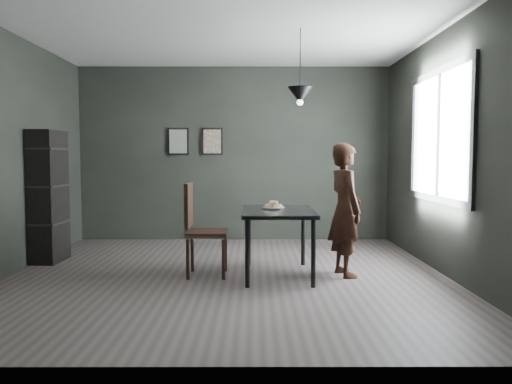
{
  "coord_description": "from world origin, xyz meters",
  "views": [
    {
      "loc": [
        0.34,
        -5.62,
        1.35
      ],
      "look_at": [
        0.35,
        0.05,
        0.95
      ],
      "focal_mm": 35.0,
      "sensor_mm": 36.0,
      "label": 1
    }
  ],
  "objects_px": {
    "woman": "(345,210)",
    "pendant_lamp": "(300,95)",
    "white_plate": "(273,208)",
    "wood_chair": "(199,223)",
    "shelf_unit": "(48,196)",
    "cafe_table": "(278,217)"
  },
  "relations": [
    {
      "from": "white_plate",
      "to": "wood_chair",
      "type": "distance_m",
      "value": 0.88
    },
    {
      "from": "wood_chair",
      "to": "shelf_unit",
      "type": "distance_m",
      "value": 2.18
    },
    {
      "from": "woman",
      "to": "pendant_lamp",
      "type": "distance_m",
      "value": 1.4
    },
    {
      "from": "white_plate",
      "to": "wood_chair",
      "type": "bearing_deg",
      "value": -169.74
    },
    {
      "from": "shelf_unit",
      "to": "cafe_table",
      "type": "bearing_deg",
      "value": -12.66
    },
    {
      "from": "white_plate",
      "to": "shelf_unit",
      "type": "bearing_deg",
      "value": 167.65
    },
    {
      "from": "shelf_unit",
      "to": "pendant_lamp",
      "type": "bearing_deg",
      "value": -9.82
    },
    {
      "from": "pendant_lamp",
      "to": "woman",
      "type": "bearing_deg",
      "value": -11.83
    },
    {
      "from": "pendant_lamp",
      "to": "white_plate",
      "type": "bearing_deg",
      "value": 170.77
    },
    {
      "from": "wood_chair",
      "to": "white_plate",
      "type": "bearing_deg",
      "value": 10.04
    },
    {
      "from": "white_plate",
      "to": "woman",
      "type": "distance_m",
      "value": 0.82
    },
    {
      "from": "woman",
      "to": "wood_chair",
      "type": "xyz_separation_m",
      "value": [
        -1.66,
        0.0,
        -0.15
      ]
    },
    {
      "from": "woman",
      "to": "wood_chair",
      "type": "bearing_deg",
      "value": 76.38
    },
    {
      "from": "white_plate",
      "to": "wood_chair",
      "type": "relative_size",
      "value": 0.22
    },
    {
      "from": "woman",
      "to": "pendant_lamp",
      "type": "xyz_separation_m",
      "value": [
        -0.51,
        0.11,
        1.3
      ]
    },
    {
      "from": "cafe_table",
      "to": "woman",
      "type": "distance_m",
      "value": 0.77
    },
    {
      "from": "wood_chair",
      "to": "shelf_unit",
      "type": "relative_size",
      "value": 0.63
    },
    {
      "from": "wood_chair",
      "to": "shelf_unit",
      "type": "bearing_deg",
      "value": 158.59
    },
    {
      "from": "cafe_table",
      "to": "shelf_unit",
      "type": "xyz_separation_m",
      "value": [
        -2.92,
        0.78,
        0.17
      ]
    },
    {
      "from": "woman",
      "to": "cafe_table",
      "type": "bearing_deg",
      "value": 75.89
    },
    {
      "from": "cafe_table",
      "to": "white_plate",
      "type": "distance_m",
      "value": 0.18
    },
    {
      "from": "white_plate",
      "to": "wood_chair",
      "type": "height_order",
      "value": "wood_chair"
    }
  ]
}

